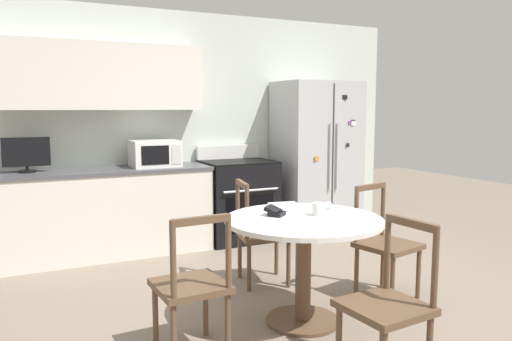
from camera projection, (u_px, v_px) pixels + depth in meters
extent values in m
plane|color=gray|center=(318.00, 318.00, 3.63)|extent=(14.00, 14.00, 0.00)
cube|color=silver|center=(196.00, 127.00, 5.84)|extent=(5.20, 0.10, 2.60)
cube|color=silver|center=(97.00, 76.00, 5.09)|extent=(2.16, 0.34, 0.68)
cube|color=silver|center=(105.00, 214.00, 5.14)|extent=(2.16, 0.62, 0.86)
cube|color=#4C4C51|center=(103.00, 171.00, 5.08)|extent=(2.18, 0.64, 0.03)
cube|color=#B2B5BA|center=(316.00, 158.00, 6.11)|extent=(0.93, 0.72, 1.83)
cube|color=#333333|center=(333.00, 160.00, 5.78)|extent=(0.01, 0.01, 1.76)
cylinder|color=silver|center=(330.00, 157.00, 5.74)|extent=(0.02, 0.02, 0.77)
cylinder|color=silver|center=(337.00, 156.00, 5.79)|extent=(0.02, 0.02, 0.77)
cube|color=black|center=(353.00, 122.00, 5.84)|extent=(0.06, 0.01, 0.05)
cube|color=orange|center=(317.00, 158.00, 5.68)|extent=(0.07, 0.03, 0.06)
cube|color=black|center=(348.00, 145.00, 5.85)|extent=(0.05, 0.02, 0.04)
cube|color=black|center=(345.00, 97.00, 5.75)|extent=(0.06, 0.02, 0.05)
cube|color=white|center=(353.00, 123.00, 5.85)|extent=(0.06, 0.01, 0.05)
cube|color=purple|center=(350.00, 122.00, 5.83)|extent=(0.05, 0.02, 0.04)
cube|color=black|center=(238.00, 201.00, 5.75)|extent=(0.79, 0.64, 0.90)
cube|color=black|center=(250.00, 214.00, 5.48)|extent=(0.57, 0.01, 0.40)
cylinder|color=silver|center=(251.00, 190.00, 5.42)|extent=(0.65, 0.02, 0.02)
cube|color=black|center=(238.00, 162.00, 5.70)|extent=(0.79, 0.64, 0.02)
cube|color=white|center=(228.00, 152.00, 5.95)|extent=(0.79, 0.06, 0.16)
cube|color=white|center=(155.00, 153.00, 5.30)|extent=(0.49, 0.38, 0.28)
cube|color=black|center=(155.00, 155.00, 5.11)|extent=(0.29, 0.01, 0.19)
cube|color=silver|center=(176.00, 154.00, 5.20)|extent=(0.10, 0.01, 0.20)
cylinder|color=black|center=(27.00, 171.00, 4.82)|extent=(0.16, 0.16, 0.02)
cylinder|color=black|center=(27.00, 168.00, 4.82)|extent=(0.03, 0.03, 0.04)
cube|color=black|center=(26.00, 152.00, 4.80)|extent=(0.43, 0.05, 0.28)
cylinder|color=white|center=(304.00, 220.00, 3.47)|extent=(1.10, 1.10, 0.03)
cylinder|color=brown|center=(303.00, 271.00, 3.52)|extent=(0.11, 0.11, 0.70)
cylinder|color=brown|center=(303.00, 320.00, 3.56)|extent=(0.52, 0.52, 0.03)
cube|color=brown|center=(263.00, 234.00, 4.32)|extent=(0.49, 0.49, 0.04)
cylinder|color=brown|center=(276.00, 253.00, 4.56)|extent=(0.04, 0.04, 0.41)
cylinder|color=brown|center=(288.00, 264.00, 4.23)|extent=(0.04, 0.04, 0.41)
cylinder|color=brown|center=(240.00, 255.00, 4.47)|extent=(0.04, 0.04, 0.41)
cylinder|color=brown|center=(249.00, 267.00, 4.14)|extent=(0.04, 0.04, 0.41)
cylinder|color=brown|center=(238.00, 204.00, 4.41)|extent=(0.04, 0.04, 0.45)
cylinder|color=brown|center=(247.00, 212.00, 4.08)|extent=(0.04, 0.04, 0.45)
cube|color=brown|center=(242.00, 184.00, 4.22)|extent=(0.10, 0.34, 0.04)
cube|color=brown|center=(384.00, 307.00, 2.74)|extent=(0.46, 0.46, 0.04)
cylinder|color=brown|center=(339.00, 341.00, 2.83)|extent=(0.04, 0.04, 0.41)
cylinder|color=brown|center=(383.00, 327.00, 3.00)|extent=(0.04, 0.04, 0.41)
cylinder|color=brown|center=(435.00, 267.00, 2.66)|extent=(0.04, 0.04, 0.45)
cylinder|color=brown|center=(387.00, 251.00, 2.95)|extent=(0.04, 0.04, 0.45)
cube|color=brown|center=(411.00, 223.00, 2.78)|extent=(0.07, 0.35, 0.04)
cube|color=brown|center=(388.00, 245.00, 3.97)|extent=(0.50, 0.50, 0.04)
cylinder|color=brown|center=(418.00, 274.00, 3.98)|extent=(0.04, 0.04, 0.41)
cylinder|color=brown|center=(392.00, 283.00, 3.76)|extent=(0.04, 0.04, 0.41)
cylinder|color=brown|center=(383.00, 263.00, 4.24)|extent=(0.04, 0.04, 0.41)
cylinder|color=brown|center=(356.00, 272.00, 4.03)|extent=(0.04, 0.04, 0.41)
cylinder|color=brown|center=(383.00, 209.00, 4.20)|extent=(0.04, 0.04, 0.45)
cylinder|color=brown|center=(356.00, 214.00, 3.98)|extent=(0.04, 0.04, 0.45)
cube|color=brown|center=(371.00, 187.00, 4.06)|extent=(0.34, 0.11, 0.04)
cube|color=brown|center=(190.00, 286.00, 3.07)|extent=(0.44, 0.44, 0.04)
cylinder|color=brown|center=(155.00, 316.00, 3.17)|extent=(0.04, 0.04, 0.41)
cylinder|color=brown|center=(206.00, 306.00, 3.33)|extent=(0.04, 0.04, 0.41)
cylinder|color=brown|center=(174.00, 338.00, 2.87)|extent=(0.04, 0.04, 0.41)
cylinder|color=brown|center=(228.00, 325.00, 3.03)|extent=(0.04, 0.04, 0.41)
cylinder|color=brown|center=(173.00, 259.00, 2.79)|extent=(0.04, 0.04, 0.45)
cylinder|color=brown|center=(228.00, 251.00, 2.96)|extent=(0.04, 0.04, 0.45)
cube|color=brown|center=(201.00, 220.00, 2.85)|extent=(0.35, 0.05, 0.04)
cylinder|color=silver|center=(319.00, 209.00, 3.54)|extent=(0.09, 0.09, 0.09)
cylinder|color=red|center=(319.00, 212.00, 3.54)|extent=(0.08, 0.08, 0.05)
cylinder|color=#A3BCDB|center=(323.00, 207.00, 3.72)|extent=(0.20, 0.14, 0.05)
cube|color=black|center=(277.00, 214.00, 3.53)|extent=(0.15, 0.15, 0.03)
cube|color=black|center=(273.00, 210.00, 3.54)|extent=(0.16, 0.15, 0.06)
cube|color=white|center=(287.00, 208.00, 3.79)|extent=(0.31, 0.36, 0.01)
cube|color=beige|center=(287.00, 207.00, 3.79)|extent=(0.29, 0.35, 0.01)
cube|color=silver|center=(287.00, 206.00, 3.79)|extent=(0.27, 0.33, 0.01)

